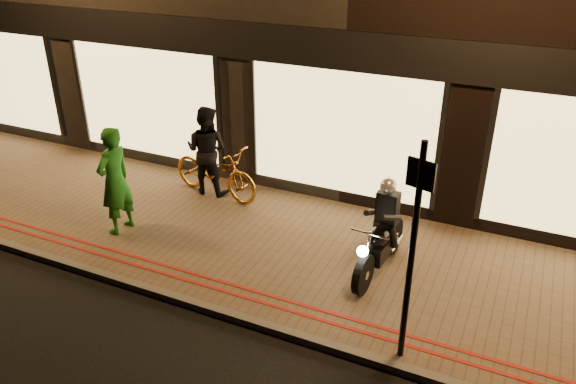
# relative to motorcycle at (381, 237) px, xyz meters

# --- Properties ---
(ground) EXTENTS (90.00, 90.00, 0.00)m
(ground) POSITION_rel_motorcycle_xyz_m (-1.42, -2.02, -0.73)
(ground) COLOR black
(ground) RESTS_ON ground
(sidewalk) EXTENTS (50.00, 4.00, 0.12)m
(sidewalk) POSITION_rel_motorcycle_xyz_m (-1.42, -0.02, -0.67)
(sidewalk) COLOR brown
(sidewalk) RESTS_ON ground
(kerb_stone) EXTENTS (50.00, 0.14, 0.12)m
(kerb_stone) POSITION_rel_motorcycle_xyz_m (-1.42, -1.97, -0.67)
(kerb_stone) COLOR #59544C
(kerb_stone) RESTS_ON ground
(red_kerb_lines) EXTENTS (50.00, 0.26, 0.01)m
(red_kerb_lines) POSITION_rel_motorcycle_xyz_m (-1.42, -1.47, -0.61)
(red_kerb_lines) COLOR maroon
(red_kerb_lines) RESTS_ON sidewalk
(motorcycle) EXTENTS (0.60, 1.94, 1.59)m
(motorcycle) POSITION_rel_motorcycle_xyz_m (0.00, 0.00, 0.00)
(motorcycle) COLOR black
(motorcycle) RESTS_ON sidewalk
(sign_post) EXTENTS (0.34, 0.13, 3.00)m
(sign_post) POSITION_rel_motorcycle_xyz_m (0.83, -1.77, 1.06)
(sign_post) COLOR black
(sign_post) RESTS_ON sidewalk
(bicycle_gold) EXTENTS (2.17, 1.06, 1.09)m
(bicycle_gold) POSITION_rel_motorcycle_xyz_m (-3.81, 1.21, -0.07)
(bicycle_gold) COLOR #BE7721
(bicycle_gold) RESTS_ON sidewalk
(person_green) EXTENTS (0.52, 0.75, 1.98)m
(person_green) POSITION_rel_motorcycle_xyz_m (-4.64, -0.75, 0.37)
(person_green) COLOR #1D6A1C
(person_green) RESTS_ON sidewalk
(person_dark) EXTENTS (0.94, 0.76, 1.84)m
(person_dark) POSITION_rel_motorcycle_xyz_m (-4.03, 1.29, 0.30)
(person_dark) COLOR black
(person_dark) RESTS_ON sidewalk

